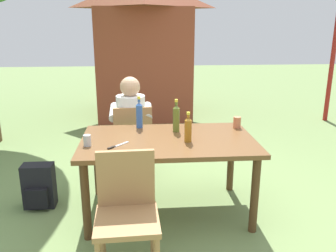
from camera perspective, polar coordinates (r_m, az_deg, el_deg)
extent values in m
plane|color=#6B844C|center=(3.50, 0.00, -13.48)|extent=(24.00, 24.00, 0.00)
cube|color=brown|center=(3.21, 0.00, -2.40)|extent=(1.56, 0.97, 0.04)
cylinder|color=#4C311A|center=(3.01, -13.10, -11.75)|extent=(0.07, 0.07, 0.69)
cylinder|color=#4C311A|center=(3.12, 13.81, -10.75)|extent=(0.07, 0.07, 0.69)
cylinder|color=#4C311A|center=(3.73, -11.36, -5.96)|extent=(0.07, 0.07, 0.69)
cylinder|color=#4C311A|center=(3.82, 10.11, -5.35)|extent=(0.07, 0.07, 0.69)
cube|color=#A37547|center=(4.11, -5.86, -2.37)|extent=(0.49, 0.49, 0.04)
cube|color=#A37547|center=(3.85, -5.68, -0.07)|extent=(0.42, 0.09, 0.42)
cylinder|color=#A37547|center=(4.38, -3.52, -4.24)|extent=(0.04, 0.04, 0.41)
cylinder|color=#A37547|center=(4.35, -8.50, -4.53)|extent=(0.04, 0.04, 0.41)
cylinder|color=#A37547|center=(4.03, -2.81, -6.10)|extent=(0.04, 0.04, 0.41)
cylinder|color=#A37547|center=(4.00, -8.24, -6.44)|extent=(0.04, 0.04, 0.41)
cube|color=#A37547|center=(2.54, -6.63, -14.92)|extent=(0.46, 0.46, 0.04)
cube|color=#A37547|center=(2.61, -6.82, -8.30)|extent=(0.42, 0.06, 0.42)
cylinder|color=#A37547|center=(2.82, -10.53, -16.92)|extent=(0.04, 0.04, 0.41)
cylinder|color=#A37547|center=(2.82, -2.47, -16.68)|extent=(0.04, 0.04, 0.41)
cylinder|color=white|center=(3.98, -5.99, 1.22)|extent=(0.32, 0.32, 0.52)
sphere|color=tan|center=(3.90, -6.14, 6.31)|extent=(0.22, 0.22, 0.22)
cylinder|color=#383847|center=(4.24, -4.61, -1.44)|extent=(0.14, 0.40, 0.14)
cylinder|color=#383847|center=(4.51, -4.55, -3.40)|extent=(0.11, 0.11, 0.45)
cylinder|color=white|center=(3.96, -3.28, 2.37)|extent=(0.09, 0.31, 0.16)
cylinder|color=#383847|center=(4.25, -7.04, -1.50)|extent=(0.14, 0.40, 0.14)
cylinder|color=#383847|center=(4.51, -6.84, -3.44)|extent=(0.11, 0.11, 0.45)
cylinder|color=white|center=(3.97, -8.75, 2.24)|extent=(0.09, 0.31, 0.16)
cylinder|color=#2D56A3|center=(3.52, -4.65, 1.53)|extent=(0.06, 0.06, 0.23)
cone|color=#2D56A3|center=(3.49, -4.70, 3.58)|extent=(0.06, 0.06, 0.03)
cylinder|color=#2D56A3|center=(3.49, -4.71, 4.09)|extent=(0.03, 0.03, 0.03)
cylinder|color=yellow|center=(3.48, -4.72, 4.55)|extent=(0.03, 0.03, 0.03)
cylinder|color=#996019|center=(3.10, 3.25, -0.83)|extent=(0.06, 0.06, 0.19)
cone|color=#996019|center=(3.07, 3.29, 1.15)|extent=(0.06, 0.06, 0.03)
cylinder|color=#996019|center=(3.06, 3.29, 1.63)|extent=(0.03, 0.03, 0.03)
cylinder|color=yellow|center=(3.06, 3.30, 2.07)|extent=(0.03, 0.03, 0.02)
cylinder|color=#566623|center=(3.38, 1.33, 0.96)|extent=(0.06, 0.06, 0.23)
cone|color=#566623|center=(3.35, 1.34, 3.11)|extent=(0.06, 0.06, 0.03)
cylinder|color=#566623|center=(3.34, 1.35, 3.64)|extent=(0.03, 0.03, 0.03)
cylinder|color=yellow|center=(3.34, 1.35, 4.12)|extent=(0.03, 0.03, 0.03)
cylinder|color=#BC6B47|center=(3.58, 11.07, 0.57)|extent=(0.07, 0.07, 0.11)
cylinder|color=#B2B7BC|center=(3.08, -12.90, -2.29)|extent=(0.07, 0.07, 0.10)
cube|color=silver|center=(3.07, -7.61, -2.96)|extent=(0.14, 0.15, 0.01)
cube|color=black|center=(3.00, -9.09, -3.45)|extent=(0.07, 0.07, 0.01)
cube|color=black|center=(3.70, -20.07, -9.02)|extent=(0.29, 0.16, 0.44)
cube|color=black|center=(3.64, -20.40, -10.88)|extent=(0.21, 0.06, 0.19)
cube|color=brown|center=(6.96, -3.85, 10.19)|extent=(1.69, 1.68, 2.01)
cylinder|color=maroon|center=(6.99, 25.32, 12.25)|extent=(0.08, 0.08, 2.86)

